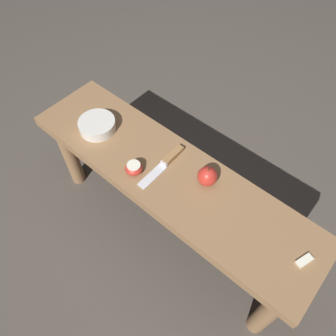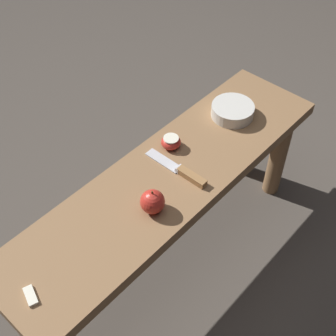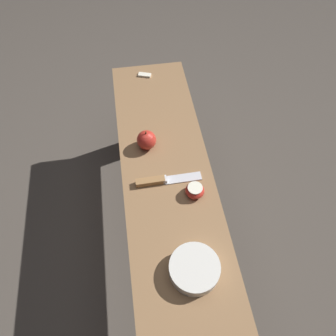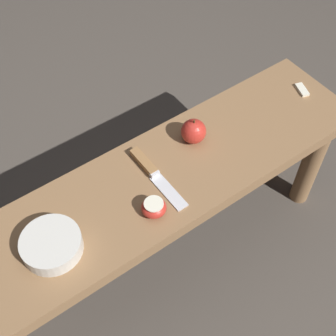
# 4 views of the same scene
# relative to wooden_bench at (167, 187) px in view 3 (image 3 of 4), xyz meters

# --- Properties ---
(ground_plane) EXTENTS (8.00, 8.00, 0.00)m
(ground_plane) POSITION_rel_wooden_bench_xyz_m (0.00, 0.00, -0.35)
(ground_plane) COLOR #4C443D
(wooden_bench) EXTENTS (1.15, 0.30, 0.44)m
(wooden_bench) POSITION_rel_wooden_bench_xyz_m (0.00, 0.00, 0.00)
(wooden_bench) COLOR olive
(wooden_bench) RESTS_ON ground_plane
(knife) EXTENTS (0.03, 0.22, 0.02)m
(knife) POSITION_rel_wooden_bench_xyz_m (0.03, -0.03, 0.10)
(knife) COLOR silver
(knife) RESTS_ON wooden_bench
(apple_whole) EXTENTS (0.07, 0.07, 0.08)m
(apple_whole) POSITION_rel_wooden_bench_xyz_m (-0.12, -0.05, 0.12)
(apple_whole) COLOR red
(apple_whole) RESTS_ON wooden_bench
(apple_cut) EXTENTS (0.06, 0.06, 0.04)m
(apple_cut) POSITION_rel_wooden_bench_xyz_m (0.09, 0.08, 0.11)
(apple_cut) COLOR red
(apple_cut) RESTS_ON wooden_bench
(apple_slice_near_knife) EXTENTS (0.04, 0.06, 0.01)m
(apple_slice_near_knife) POSITION_rel_wooden_bench_xyz_m (-0.51, -0.02, 0.09)
(apple_slice_near_knife) COLOR white
(apple_slice_near_knife) RESTS_ON wooden_bench
(bowl) EXTENTS (0.14, 0.14, 0.04)m
(bowl) POSITION_rel_wooden_bench_xyz_m (0.34, 0.02, 0.11)
(bowl) COLOR silver
(bowl) RESTS_ON wooden_bench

